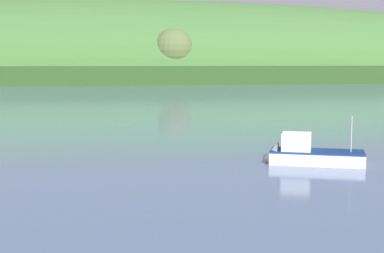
# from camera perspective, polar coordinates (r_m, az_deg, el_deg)

# --- Properties ---
(far_shoreline_hill) EXTENTS (517.15, 111.99, 60.19)m
(far_shoreline_hill) POSITION_cam_1_polar(r_m,az_deg,el_deg) (221.17, -5.15, 4.78)
(far_shoreline_hill) COLOR #27431B
(far_shoreline_hill) RESTS_ON ground
(fishing_boat_moored) EXTENTS (7.11, 4.79, 4.23)m
(fishing_boat_moored) POSITION_cam_1_polar(r_m,az_deg,el_deg) (39.34, 11.32, -3.00)
(fishing_boat_moored) COLOR white
(fishing_boat_moored) RESTS_ON ground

